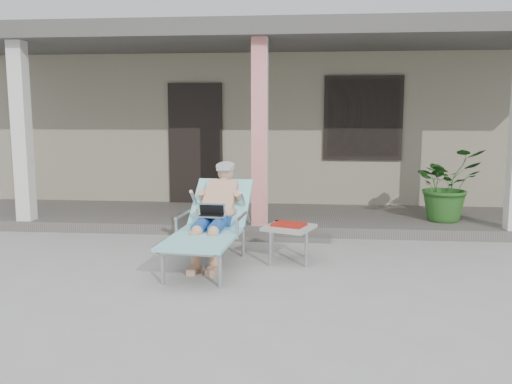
# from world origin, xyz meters

# --- Properties ---
(ground) EXTENTS (60.00, 60.00, 0.00)m
(ground) POSITION_xyz_m (0.00, 0.00, 0.00)
(ground) COLOR #9E9E99
(ground) RESTS_ON ground
(house) EXTENTS (10.40, 5.40, 3.30)m
(house) POSITION_xyz_m (0.00, 6.50, 1.67)
(house) COLOR gray
(house) RESTS_ON ground
(porch_deck) EXTENTS (10.00, 2.00, 0.15)m
(porch_deck) POSITION_xyz_m (0.00, 3.00, 0.07)
(porch_deck) COLOR #605B56
(porch_deck) RESTS_ON ground
(porch_overhang) EXTENTS (10.00, 2.30, 2.85)m
(porch_overhang) POSITION_xyz_m (0.00, 2.95, 2.79)
(porch_overhang) COLOR silver
(porch_overhang) RESTS_ON porch_deck
(porch_step) EXTENTS (2.00, 0.30, 0.07)m
(porch_step) POSITION_xyz_m (0.00, 1.85, 0.04)
(porch_step) COLOR #605B56
(porch_step) RESTS_ON ground
(lounger) EXTENTS (0.83, 1.90, 1.21)m
(lounger) POSITION_xyz_m (-0.41, 0.66, 0.75)
(lounger) COLOR #B7B7BC
(lounger) RESTS_ON ground
(side_table) EXTENTS (0.67, 0.67, 0.46)m
(side_table) POSITION_xyz_m (0.47, 0.77, 0.39)
(side_table) COLOR #A3A29E
(side_table) RESTS_ON ground
(potted_palm) EXTENTS (1.22, 1.15, 1.08)m
(potted_palm) POSITION_xyz_m (2.72, 2.73, 0.69)
(potted_palm) COLOR #26591E
(potted_palm) RESTS_ON porch_deck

